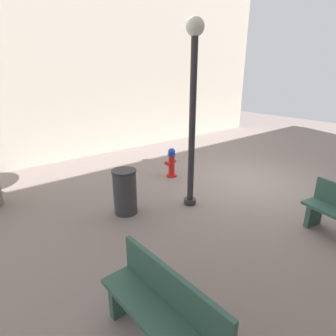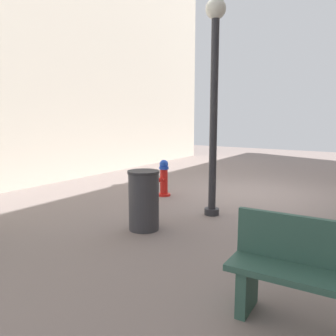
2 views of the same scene
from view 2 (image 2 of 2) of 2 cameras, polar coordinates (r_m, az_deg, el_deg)
name	(u,v)px [view 2 (image 2 of 2)]	position (r m, az deg, el deg)	size (l,w,h in m)	color
ground_plane	(255,194)	(8.38, 14.58, -4.25)	(23.40, 23.40, 0.00)	gray
fire_hydrant	(164,178)	(7.81, -0.75, -1.70)	(0.38, 0.40, 0.85)	red
bench_far	(326,276)	(3.28, 25.44, -16.27)	(1.67, 0.50, 0.95)	#33594C
street_lamp	(214,85)	(6.22, 7.91, 13.90)	(0.36, 0.36, 3.88)	#2D2D33
trash_bin	(144,200)	(5.49, -4.16, -5.50)	(0.52, 0.52, 0.98)	#38383D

